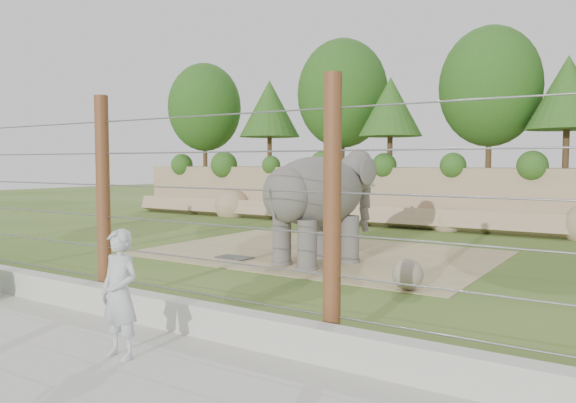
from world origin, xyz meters
The scene contains 9 objects.
ground centered at (0.00, 0.00, 0.00)m, with size 90.00×90.00×0.00m, color #3C5D1D.
back_embankment centered at (0.59, 12.68, 3.97)m, with size 30.00×5.52×8.77m.
dirt_patch centered at (0.50, 3.00, 0.01)m, with size 10.00×7.00×0.02m, color #9A8D61.
drain_grate centered at (-1.05, 0.83, 0.04)m, with size 1.00×0.60×0.03m, color #262628.
elephant centered at (1.30, 1.39, 1.51)m, with size 1.60×3.73×3.02m, color #5D5953, non-canonical shape.
stone_ball centered at (4.54, -0.30, 0.35)m, with size 0.67×0.67×0.67m, color gray.
retaining_wall centered at (0.00, -5.00, 0.25)m, with size 26.00×0.35×0.50m, color beige.
barrier_fence centered at (0.00, -4.50, 2.00)m, with size 20.26×0.26×4.00m.
zookeeper centered at (2.71, -6.42, 0.91)m, with size 0.66×0.43×1.80m, color silver.
Camera 1 is at (8.85, -11.56, 2.73)m, focal length 35.00 mm.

